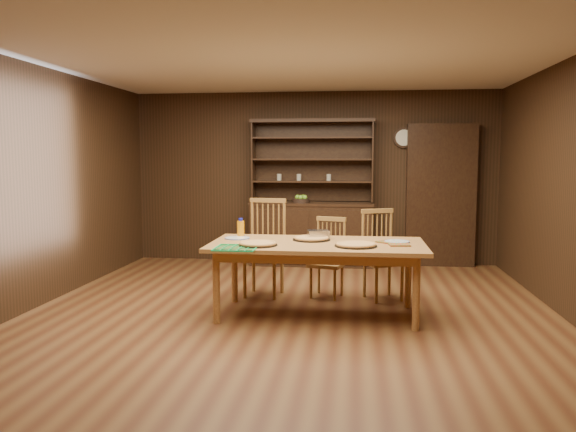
# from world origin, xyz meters

# --- Properties ---
(floor) EXTENTS (6.00, 6.00, 0.00)m
(floor) POSITION_xyz_m (0.00, 0.00, 0.00)
(floor) COLOR brown
(floor) RESTS_ON ground
(room_shell) EXTENTS (6.00, 6.00, 6.00)m
(room_shell) POSITION_xyz_m (0.00, 0.00, 1.58)
(room_shell) COLOR silver
(room_shell) RESTS_ON floor
(china_hutch) EXTENTS (1.84, 0.52, 2.17)m
(china_hutch) POSITION_xyz_m (-0.00, 2.75, 0.60)
(china_hutch) COLOR #311F10
(china_hutch) RESTS_ON floor
(doorway) EXTENTS (1.00, 0.18, 2.10)m
(doorway) POSITION_xyz_m (1.90, 2.90, 1.05)
(doorway) COLOR #311F10
(doorway) RESTS_ON floor
(wall_clock) EXTENTS (0.30, 0.05, 0.30)m
(wall_clock) POSITION_xyz_m (1.35, 2.96, 1.90)
(wall_clock) COLOR #311F10
(wall_clock) RESTS_ON room_shell
(dining_table) EXTENTS (2.16, 1.08, 0.75)m
(dining_table) POSITION_xyz_m (0.27, 0.03, 0.68)
(dining_table) COLOR #B7833F
(dining_table) RESTS_ON floor
(chair_left) EXTENTS (0.52, 0.50, 1.13)m
(chair_left) POSITION_xyz_m (-0.39, 0.85, 0.60)
(chair_left) COLOR olive
(chair_left) RESTS_ON floor
(chair_center) EXTENTS (0.46, 0.45, 0.92)m
(chair_center) POSITION_xyz_m (0.35, 0.85, 0.48)
(chair_center) COLOR olive
(chair_center) RESTS_ON floor
(chair_right) EXTENTS (0.55, 0.54, 1.02)m
(chair_right) POSITION_xyz_m (0.94, 0.84, 0.54)
(chair_right) COLOR olive
(chair_right) RESTS_ON floor
(pizza_left) EXTENTS (0.39, 0.39, 0.04)m
(pizza_left) POSITION_xyz_m (-0.29, -0.21, 0.77)
(pizza_left) COLOR black
(pizza_left) RESTS_ON dining_table
(pizza_right) EXTENTS (0.41, 0.41, 0.04)m
(pizza_right) POSITION_xyz_m (0.66, -0.16, 0.77)
(pizza_right) COLOR black
(pizza_right) RESTS_ON dining_table
(pizza_center) EXTENTS (0.39, 0.39, 0.04)m
(pizza_center) POSITION_xyz_m (0.20, 0.21, 0.77)
(pizza_center) COLOR black
(pizza_center) RESTS_ON dining_table
(cooling_rack) EXTENTS (0.46, 0.46, 0.02)m
(cooling_rack) POSITION_xyz_m (-0.47, -0.42, 0.76)
(cooling_rack) COLOR #0DB054
(cooling_rack) RESTS_ON dining_table
(plate_left) EXTENTS (0.27, 0.27, 0.02)m
(plate_left) POSITION_xyz_m (-0.59, 0.20, 0.76)
(plate_left) COLOR silver
(plate_left) RESTS_ON dining_table
(plate_right) EXTENTS (0.26, 0.26, 0.02)m
(plate_right) POSITION_xyz_m (1.08, 0.15, 0.76)
(plate_right) COLOR silver
(plate_right) RESTS_ON dining_table
(foil_dish) EXTENTS (0.26, 0.21, 0.09)m
(foil_dish) POSITION_xyz_m (0.26, 0.32, 0.79)
(foil_dish) COLOR white
(foil_dish) RESTS_ON dining_table
(juice_bottle) EXTENTS (0.08, 0.08, 0.21)m
(juice_bottle) POSITION_xyz_m (-0.58, 0.34, 0.84)
(juice_bottle) COLOR orange
(juice_bottle) RESTS_ON dining_table
(pot_holder_a) EXTENTS (0.22, 0.22, 0.01)m
(pot_holder_a) POSITION_xyz_m (1.08, -0.04, 0.76)
(pot_holder_a) COLOR red
(pot_holder_a) RESTS_ON dining_table
(pot_holder_b) EXTENTS (0.25, 0.25, 0.01)m
(pot_holder_b) POSITION_xyz_m (0.98, 0.13, 0.76)
(pot_holder_b) COLOR red
(pot_holder_b) RESTS_ON dining_table
(fruit_bowl) EXTENTS (0.26, 0.26, 0.12)m
(fruit_bowl) POSITION_xyz_m (-0.15, 2.69, 0.98)
(fruit_bowl) COLOR black
(fruit_bowl) RESTS_ON china_hutch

